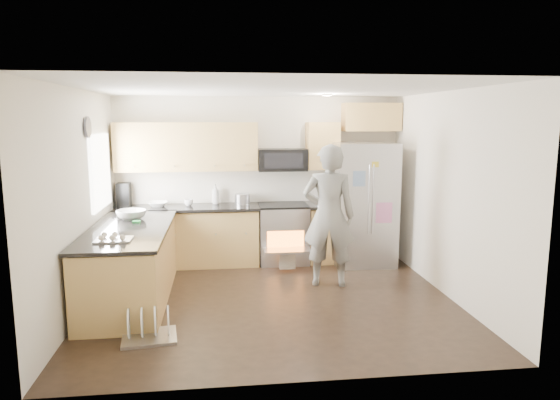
{
  "coord_description": "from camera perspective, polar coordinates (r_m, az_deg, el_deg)",
  "views": [
    {
      "loc": [
        -0.61,
        -5.95,
        2.25
      ],
      "look_at": [
        0.16,
        0.5,
        1.19
      ],
      "focal_mm": 32.0,
      "sensor_mm": 36.0,
      "label": 1
    }
  ],
  "objects": [
    {
      "name": "ground",
      "position": [
        6.39,
        -0.91,
        -11.37
      ],
      "size": [
        4.5,
        4.5,
        0.0
      ],
      "primitive_type": "plane",
      "color": "black",
      "rests_on": "ground"
    },
    {
      "name": "dish_rack",
      "position": [
        5.49,
        -14.73,
        -14.22
      ],
      "size": [
        0.6,
        0.5,
        0.34
      ],
      "rotation": [
        0.0,
        0.0,
        0.12
      ],
      "color": "#B7B7BC",
      "rests_on": "ground"
    },
    {
      "name": "room_shell",
      "position": [
        6.02,
        -1.32,
        3.76
      ],
      "size": [
        4.54,
        4.04,
        2.62
      ],
      "color": "silver",
      "rests_on": "ground"
    },
    {
      "name": "back_cabinet_run",
      "position": [
        7.8,
        -6.56,
        -0.3
      ],
      "size": [
        4.45,
        0.64,
        2.5
      ],
      "color": "tan",
      "rests_on": "ground"
    },
    {
      "name": "refrigerator",
      "position": [
        7.83,
        9.54,
        -0.47
      ],
      "size": [
        0.94,
        0.75,
        1.89
      ],
      "rotation": [
        0.0,
        0.0,
        -0.02
      ],
      "color": "#B7B7BC",
      "rests_on": "ground"
    },
    {
      "name": "stove_range",
      "position": [
        7.86,
        0.34,
        -2.31
      ],
      "size": [
        0.76,
        0.97,
        1.79
      ],
      "color": "#B7B7BC",
      "rests_on": "ground"
    },
    {
      "name": "person",
      "position": [
        6.74,
        5.59,
        -1.79
      ],
      "size": [
        0.78,
        0.6,
        1.93
      ],
      "primitive_type": "imported",
      "rotation": [
        0.0,
        0.0,
        2.93
      ],
      "color": "gray",
      "rests_on": "ground"
    },
    {
      "name": "peninsula",
      "position": [
        6.55,
        -16.69,
        -6.96
      ],
      "size": [
        0.96,
        2.36,
        1.05
      ],
      "color": "tan",
      "rests_on": "ground"
    }
  ]
}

